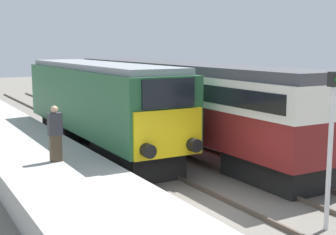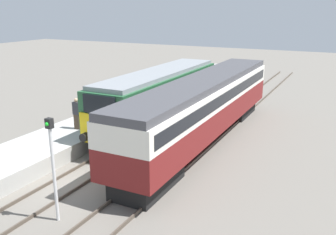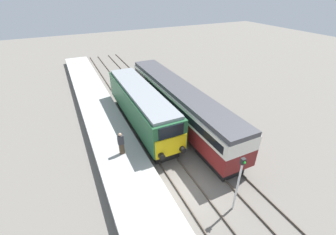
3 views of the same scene
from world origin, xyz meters
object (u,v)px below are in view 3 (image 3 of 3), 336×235
(locomotive, at_px, (141,106))
(person_on_platform, at_px, (121,143))
(passenger_carriage, at_px, (178,101))
(signal_post, at_px, (239,181))

(locomotive, distance_m, person_on_platform, 5.27)
(passenger_carriage, xyz_separation_m, person_on_platform, (-6.52, -3.33, -0.57))
(signal_post, bearing_deg, passenger_carriage, 80.66)
(passenger_carriage, height_order, person_on_platform, passenger_carriage)
(passenger_carriage, bearing_deg, signal_post, -99.34)
(locomotive, bearing_deg, passenger_carriage, -14.80)
(passenger_carriage, distance_m, signal_post, 10.47)
(person_on_platform, distance_m, signal_post, 8.52)
(person_on_platform, xyz_separation_m, signal_post, (4.82, -7.00, 0.61))
(locomotive, relative_size, person_on_platform, 6.98)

